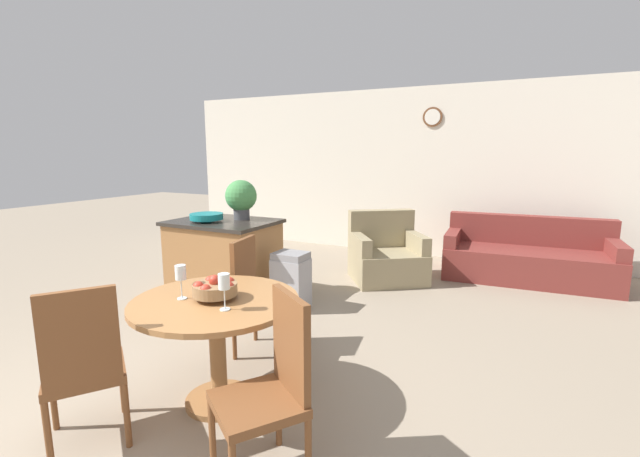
# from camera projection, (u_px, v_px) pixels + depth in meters

# --- Properties ---
(wall_back) EXTENTS (8.00, 0.09, 2.70)m
(wall_back) POSITION_uv_depth(u_px,v_px,m) (395.00, 172.00, 7.11)
(wall_back) COLOR silver
(wall_back) RESTS_ON ground_plane
(dining_table) EXTENTS (1.09, 1.09, 0.74)m
(dining_table) POSITION_uv_depth(u_px,v_px,m) (217.00, 323.00, 2.82)
(dining_table) COLOR #9E6B3D
(dining_table) RESTS_ON ground_plane
(dining_chair_near_left) EXTENTS (0.59, 0.59, 0.98)m
(dining_chair_near_left) POSITION_uv_depth(u_px,v_px,m) (83.00, 362.00, 2.40)
(dining_chair_near_left) COLOR brown
(dining_chair_near_left) RESTS_ON ground_plane
(dining_chair_near_right) EXTENTS (0.59, 0.59, 0.98)m
(dining_chair_near_right) POSITION_uv_depth(u_px,v_px,m) (272.00, 382.00, 2.19)
(dining_chair_near_right) COLOR brown
(dining_chair_near_right) RESTS_ON ground_plane
(dining_chair_far_side) EXTENTS (0.48, 0.48, 0.98)m
(dining_chair_far_side) POSITION_uv_depth(u_px,v_px,m) (256.00, 293.00, 3.58)
(dining_chair_far_side) COLOR brown
(dining_chair_far_side) RESTS_ON ground_plane
(fruit_bowl) EXTENTS (0.29, 0.29, 0.16)m
(fruit_bowl) POSITION_uv_depth(u_px,v_px,m) (215.00, 288.00, 2.78)
(fruit_bowl) COLOR olive
(fruit_bowl) RESTS_ON dining_table
(wine_glass_left) EXTENTS (0.07, 0.07, 0.23)m
(wine_glass_left) POSITION_uv_depth(u_px,v_px,m) (181.00, 274.00, 2.76)
(wine_glass_left) COLOR silver
(wine_glass_left) RESTS_ON dining_table
(wine_glass_right) EXTENTS (0.07, 0.07, 0.23)m
(wine_glass_right) POSITION_uv_depth(u_px,v_px,m) (224.00, 283.00, 2.57)
(wine_glass_right) COLOR silver
(wine_glass_right) RESTS_ON dining_table
(kitchen_island) EXTENTS (1.18, 0.88, 0.90)m
(kitchen_island) POSITION_uv_depth(u_px,v_px,m) (224.00, 258.00, 5.03)
(kitchen_island) COLOR #9E6B3D
(kitchen_island) RESTS_ON ground_plane
(teal_bowl) EXTENTS (0.37, 0.37, 0.09)m
(teal_bowl) POSITION_uv_depth(u_px,v_px,m) (207.00, 217.00, 4.87)
(teal_bowl) COLOR #147A7F
(teal_bowl) RESTS_ON kitchen_island
(potted_plant) EXTENTS (0.37, 0.37, 0.46)m
(potted_plant) POSITION_uv_depth(u_px,v_px,m) (241.00, 197.00, 5.00)
(potted_plant) COLOR #4C4C51
(potted_plant) RESTS_ON kitchen_island
(trash_bin) EXTENTS (0.36, 0.30, 0.62)m
(trash_bin) POSITION_uv_depth(u_px,v_px,m) (291.00, 281.00, 4.63)
(trash_bin) COLOR #9E9EA3
(trash_bin) RESTS_ON ground_plane
(couch) EXTENTS (2.13, 1.03, 0.82)m
(couch) POSITION_uv_depth(u_px,v_px,m) (528.00, 259.00, 5.69)
(couch) COLOR maroon
(couch) RESTS_ON ground_plane
(armchair) EXTENTS (1.20, 1.18, 0.90)m
(armchair) POSITION_uv_depth(u_px,v_px,m) (386.00, 257.00, 5.68)
(armchair) COLOR #998966
(armchair) RESTS_ON ground_plane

